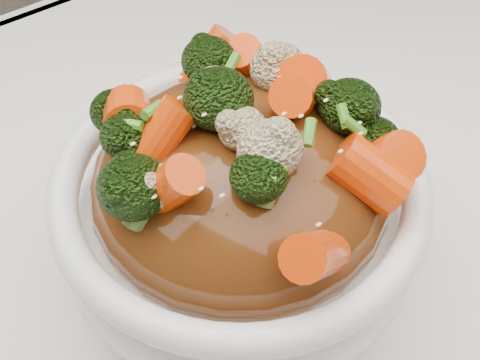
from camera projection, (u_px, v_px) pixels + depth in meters
tablecloth at (288, 238)px, 0.44m from camera, size 1.20×0.80×0.04m
bowl at (240, 215)px, 0.37m from camera, size 0.25×0.25×0.09m
sauce_base at (240, 183)px, 0.35m from camera, size 0.20×0.20×0.10m
carrots at (240, 101)px, 0.30m from camera, size 0.20×0.20×0.05m
broccoli at (240, 102)px, 0.30m from camera, size 0.20×0.20×0.05m
cauliflower at (240, 105)px, 0.30m from camera, size 0.20×0.20×0.04m
scallions at (240, 99)px, 0.30m from camera, size 0.15×0.15×0.02m
sesame_seeds at (240, 99)px, 0.30m from camera, size 0.18×0.18×0.01m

